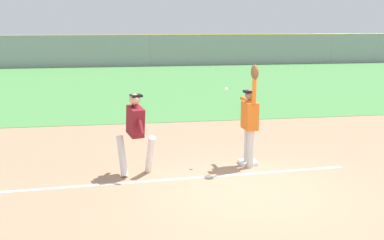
{
  "coord_description": "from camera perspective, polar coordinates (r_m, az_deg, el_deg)",
  "views": [
    {
      "loc": [
        -2.39,
        -8.11,
        3.18
      ],
      "look_at": [
        -0.8,
        1.72,
        1.05
      ],
      "focal_mm": 43.64,
      "sensor_mm": 36.0,
      "label": 1
    }
  ],
  "objects": [
    {
      "name": "ground_plane",
      "position": [
        9.03,
        6.87,
        -8.63
      ],
      "size": [
        75.38,
        75.38,
        0.0
      ],
      "primitive_type": "plane",
      "color": "tan"
    },
    {
      "name": "outfield_grass",
      "position": [
        24.12,
        -3.42,
        4.49
      ],
      "size": [
        54.39,
        18.79,
        0.01
      ],
      "primitive_type": "cube",
      "color": "#4C8C47",
      "rests_on": "ground_plane"
    },
    {
      "name": "chalk_foul_line",
      "position": [
        9.49,
        -15.69,
        -7.95
      ],
      "size": [
        11.98,
        0.83,
        0.01
      ],
      "primitive_type": "cube",
      "rotation": [
        0.0,
        0.0,
        0.06
      ],
      "color": "white",
      "rests_on": "ground_plane"
    },
    {
      "name": "first_base",
      "position": [
        10.65,
        6.84,
        -5.16
      ],
      "size": [
        0.38,
        0.38,
        0.08
      ],
      "primitive_type": "cube",
      "rotation": [
        0.0,
        0.0,
        -0.01
      ],
      "color": "white",
      "rests_on": "ground_plane"
    },
    {
      "name": "fielder",
      "position": [
        10.23,
        7.11,
        0.36
      ],
      "size": [
        0.3,
        0.9,
        2.28
      ],
      "rotation": [
        0.0,
        0.0,
        3.23
      ],
      "color": "silver",
      "rests_on": "ground_plane"
    },
    {
      "name": "runner",
      "position": [
        9.69,
        -6.91,
        -1.04
      ],
      "size": [
        0.85,
        0.83,
        1.72
      ],
      "rotation": [
        0.0,
        0.0,
        0.29
      ],
      "color": "white",
      "rests_on": "ground_plane"
    },
    {
      "name": "baseball",
      "position": [
        10.29,
        4.22,
        3.77
      ],
      "size": [
        0.07,
        0.07,
        0.07
      ],
      "primitive_type": "sphere",
      "color": "white"
    },
    {
      "name": "outfield_fence",
      "position": [
        33.33,
        -5.1,
        8.47
      ],
      "size": [
        54.47,
        0.08,
        2.21
      ],
      "color": "#93999E",
      "rests_on": "ground_plane"
    },
    {
      "name": "parked_car_white",
      "position": [
        36.42,
        -17.09,
        7.61
      ],
      "size": [
        4.56,
        2.44,
        1.25
      ],
      "rotation": [
        0.0,
        0.0,
        -0.1
      ],
      "color": "white",
      "rests_on": "ground_plane"
    },
    {
      "name": "parked_car_blue",
      "position": [
        36.03,
        -8.15,
        7.97
      ],
      "size": [
        4.42,
        2.16,
        1.25
      ],
      "rotation": [
        0.0,
        0.0,
        -0.01
      ],
      "color": "#23389E",
      "rests_on": "ground_plane"
    },
    {
      "name": "parked_car_silver",
      "position": [
        36.88,
        0.32,
        8.18
      ],
      "size": [
        4.43,
        2.18,
        1.25
      ],
      "rotation": [
        0.0,
        0.0,
        -0.02
      ],
      "color": "#B7B7BC",
      "rests_on": "ground_plane"
    },
    {
      "name": "parked_car_black",
      "position": [
        37.37,
        9.17,
        8.08
      ],
      "size": [
        4.57,
        2.47,
        1.25
      ],
      "rotation": [
        0.0,
        0.0,
        0.1
      ],
      "color": "black",
      "rests_on": "ground_plane"
    }
  ]
}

